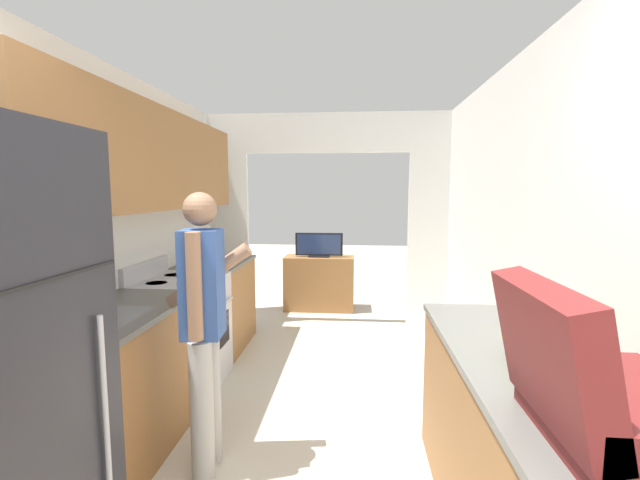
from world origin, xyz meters
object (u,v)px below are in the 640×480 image
object	(u,v)px
person	(204,326)
tv_cabinet	(319,283)
range_oven	(182,332)
knife	(199,265)
suitcase	(596,393)
television	(319,245)
book_stack	(538,347)

from	to	relation	value
person	tv_cabinet	xyz separation A→B (m)	(0.35, 3.45, -0.49)
range_oven	knife	size ratio (longest dim) A/B	3.46
suitcase	television	world-z (taller)	suitcase
tv_cabinet	suitcase	bearing A→B (deg)	-75.50
knife	range_oven	bearing A→B (deg)	-118.69
television	knife	bearing A→B (deg)	-119.83
person	knife	size ratio (longest dim) A/B	5.33
book_stack	tv_cabinet	xyz separation A→B (m)	(-1.26, 3.92, -0.60)
person	suitcase	bearing A→B (deg)	-129.71
book_stack	television	distance (m)	4.08
range_oven	television	xyz separation A→B (m)	(0.93, 2.36, 0.43)
television	book_stack	bearing A→B (deg)	-72.03
person	suitcase	distance (m)	1.87
range_oven	knife	bearing A→B (deg)	97.10
tv_cabinet	range_oven	bearing A→B (deg)	-111.12
range_oven	person	xyz separation A→B (m)	(0.58, -1.05, 0.40)
knife	television	bearing A→B (deg)	24.37
book_stack	tv_cabinet	distance (m)	4.16
tv_cabinet	television	world-z (taller)	television
person	book_stack	world-z (taller)	person
book_stack	knife	distance (m)	3.11
book_stack	person	bearing A→B (deg)	163.66
range_oven	knife	xyz separation A→B (m)	(-0.08, 0.61, 0.45)
television	knife	distance (m)	2.02
tv_cabinet	book_stack	bearing A→B (deg)	-72.21
knife	suitcase	bearing A→B (deg)	-87.21
suitcase	range_oven	bearing A→B (deg)	134.77
range_oven	book_stack	world-z (taller)	range_oven
person	suitcase	xyz separation A→B (m)	(1.52, -1.07, 0.19)
range_oven	person	world-z (taller)	person
tv_cabinet	television	bearing A→B (deg)	-90.00
range_oven	tv_cabinet	bearing A→B (deg)	68.88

